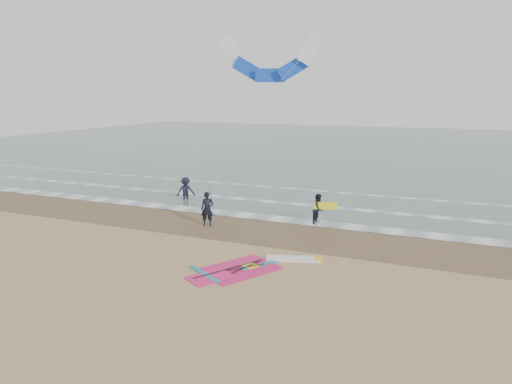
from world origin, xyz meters
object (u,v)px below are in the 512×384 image
at_px(person_standing, 207,209).
at_px(surf_kite, 270,63).
at_px(person_wading, 186,186).
at_px(person_walking, 318,209).
at_px(windsurf_rig, 255,267).

relative_size(person_standing, surf_kite, 0.20).
bearing_deg(person_wading, person_walking, -54.72).
distance_m(windsurf_rig, person_wading, 13.06).
distance_m(person_standing, person_walking, 5.98).
bearing_deg(person_standing, windsurf_rig, -66.39).
bearing_deg(person_walking, person_standing, 125.69).
bearing_deg(surf_kite, person_wading, -152.73).
distance_m(person_standing, person_wading, 6.49).
distance_m(person_walking, surf_kite, 10.42).
height_order(person_walking, surf_kite, surf_kite).
height_order(person_standing, person_walking, person_standing).
distance_m(windsurf_rig, person_standing, 6.60).
xyz_separation_m(person_standing, person_walking, (5.34, 2.68, -0.10)).
bearing_deg(windsurf_rig, person_walking, 84.71).
bearing_deg(person_walking, person_wading, 86.21).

